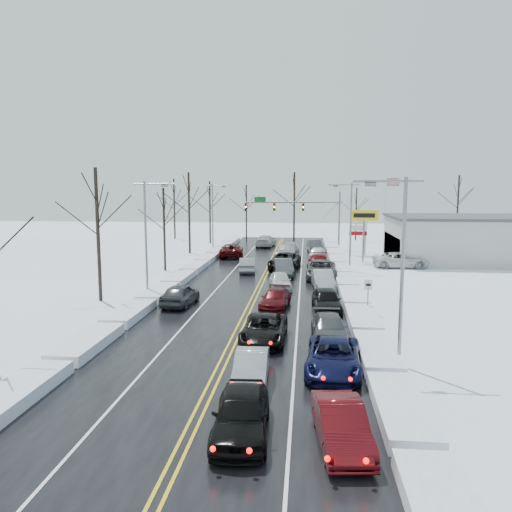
# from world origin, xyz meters

# --- Properties ---
(ground) EXTENTS (160.00, 160.00, 0.00)m
(ground) POSITION_xyz_m (0.00, 0.00, 0.00)
(ground) COLOR white
(ground) RESTS_ON ground
(road_surface) EXTENTS (14.00, 84.00, 0.01)m
(road_surface) POSITION_xyz_m (0.00, 2.00, 0.01)
(road_surface) COLOR black
(road_surface) RESTS_ON ground
(snow_bank_left) EXTENTS (1.86, 72.00, 0.58)m
(snow_bank_left) POSITION_xyz_m (-7.60, 2.00, 0.00)
(snow_bank_left) COLOR silver
(snow_bank_left) RESTS_ON ground
(snow_bank_right) EXTENTS (1.86, 72.00, 0.58)m
(snow_bank_right) POSITION_xyz_m (7.60, 2.00, 0.00)
(snow_bank_right) COLOR silver
(snow_bank_right) RESTS_ON ground
(traffic_signal_mast) EXTENTS (13.28, 0.39, 8.00)m
(traffic_signal_mast) POSITION_xyz_m (3.45, 27.99, 5.48)
(traffic_signal_mast) COLOR slate
(traffic_signal_mast) RESTS_ON ground
(tires_plus_sign) EXTENTS (3.20, 0.34, 6.00)m
(tires_plus_sign) POSITION_xyz_m (10.50, 15.99, 4.99)
(tires_plus_sign) COLOR slate
(tires_plus_sign) RESTS_ON ground
(used_vehicles_sign) EXTENTS (2.20, 0.22, 4.65)m
(used_vehicles_sign) POSITION_xyz_m (10.50, 22.00, 3.32)
(used_vehicles_sign) COLOR slate
(used_vehicles_sign) RESTS_ON ground
(speed_limit_sign) EXTENTS (0.55, 0.09, 2.35)m
(speed_limit_sign) POSITION_xyz_m (8.20, -8.00, 1.63)
(speed_limit_sign) COLOR slate
(speed_limit_sign) RESTS_ON ground
(flagpole) EXTENTS (1.87, 1.20, 10.00)m
(flagpole) POSITION_xyz_m (15.17, 30.00, 5.93)
(flagpole) COLOR silver
(flagpole) RESTS_ON ground
(dealership_building) EXTENTS (20.40, 12.40, 5.30)m
(dealership_building) POSITION_xyz_m (23.98, 18.00, 2.66)
(dealership_building) COLOR #B5B5B0
(dealership_building) RESTS_ON ground
(streetlight_se) EXTENTS (3.20, 0.25, 9.00)m
(streetlight_se) POSITION_xyz_m (8.30, -18.00, 5.31)
(streetlight_se) COLOR slate
(streetlight_se) RESTS_ON ground
(streetlight_ne) EXTENTS (3.20, 0.25, 9.00)m
(streetlight_ne) POSITION_xyz_m (8.30, 10.00, 5.31)
(streetlight_ne) COLOR slate
(streetlight_ne) RESTS_ON ground
(streetlight_sw) EXTENTS (3.20, 0.25, 9.00)m
(streetlight_sw) POSITION_xyz_m (-8.30, -4.00, 5.31)
(streetlight_sw) COLOR slate
(streetlight_sw) RESTS_ON ground
(streetlight_nw) EXTENTS (3.20, 0.25, 9.00)m
(streetlight_nw) POSITION_xyz_m (-8.30, 24.00, 5.31)
(streetlight_nw) COLOR slate
(streetlight_nw) RESTS_ON ground
(tree_left_b) EXTENTS (4.00, 4.00, 10.00)m
(tree_left_b) POSITION_xyz_m (-11.50, -6.00, 6.99)
(tree_left_b) COLOR #2D231C
(tree_left_b) RESTS_ON ground
(tree_left_c) EXTENTS (3.40, 3.40, 8.50)m
(tree_left_c) POSITION_xyz_m (-10.50, 8.00, 5.94)
(tree_left_c) COLOR #2D231C
(tree_left_c) RESTS_ON ground
(tree_left_d) EXTENTS (4.20, 4.20, 10.50)m
(tree_left_d) POSITION_xyz_m (-11.20, 22.00, 7.33)
(tree_left_d) COLOR #2D231C
(tree_left_d) RESTS_ON ground
(tree_left_e) EXTENTS (3.80, 3.80, 9.50)m
(tree_left_e) POSITION_xyz_m (-10.80, 34.00, 6.64)
(tree_left_e) COLOR #2D231C
(tree_left_e) RESTS_ON ground
(tree_far_a) EXTENTS (4.00, 4.00, 10.00)m
(tree_far_a) POSITION_xyz_m (-18.00, 40.00, 6.99)
(tree_far_a) COLOR #2D231C
(tree_far_a) RESTS_ON ground
(tree_far_b) EXTENTS (3.60, 3.60, 9.00)m
(tree_far_b) POSITION_xyz_m (-6.00, 41.00, 6.29)
(tree_far_b) COLOR #2D231C
(tree_far_b) RESTS_ON ground
(tree_far_c) EXTENTS (4.40, 4.40, 11.00)m
(tree_far_c) POSITION_xyz_m (2.00, 39.00, 7.68)
(tree_far_c) COLOR #2D231C
(tree_far_c) RESTS_ON ground
(tree_far_d) EXTENTS (3.40, 3.40, 8.50)m
(tree_far_d) POSITION_xyz_m (12.00, 40.50, 5.94)
(tree_far_d) COLOR #2D231C
(tree_far_d) RESTS_ON ground
(tree_far_e) EXTENTS (4.20, 4.20, 10.50)m
(tree_far_e) POSITION_xyz_m (28.00, 41.00, 7.33)
(tree_far_e) COLOR #2D231C
(tree_far_e) RESTS_ON ground
(queued_car_0) EXTENTS (2.11, 4.79, 1.60)m
(queued_car_0) POSITION_xyz_m (1.82, -25.56, 0.00)
(queued_car_0) COLOR black
(queued_car_0) RESTS_ON ground
(queued_car_1) EXTENTS (1.57, 4.15, 1.35)m
(queued_car_1) POSITION_xyz_m (1.65, -20.79, 0.00)
(queued_car_1) COLOR #A2A5AA
(queued_car_1) RESTS_ON ground
(queued_car_2) EXTENTS (2.49, 5.24, 1.44)m
(queued_car_2) POSITION_xyz_m (1.71, -14.89, 0.00)
(queued_car_2) COLOR black
(queued_car_2) RESTS_ON ground
(queued_car_3) EXTENTS (2.28, 4.72, 1.32)m
(queued_car_3) POSITION_xyz_m (1.85, -6.99, 0.00)
(queued_car_3) COLOR #43090B
(queued_car_3) RESTS_ON ground
(queued_car_4) EXTENTS (2.28, 4.52, 1.48)m
(queued_car_4) POSITION_xyz_m (1.85, -0.45, 0.00)
(queued_car_4) COLOR silver
(queued_car_4) RESTS_ON ground
(queued_car_5) EXTENTS (2.32, 5.13, 1.63)m
(queued_car_5) POSITION_xyz_m (1.81, 6.19, 0.00)
(queued_car_5) COLOR #414346
(queued_car_5) RESTS_ON ground
(queued_car_6) EXTENTS (3.55, 6.43, 1.70)m
(queued_car_6) POSITION_xyz_m (1.74, 10.36, 0.00)
(queued_car_6) COLOR black
(queued_car_6) RESTS_ON ground
(queued_car_7) EXTENTS (3.03, 6.12, 1.71)m
(queued_car_7) POSITION_xyz_m (1.74, 18.56, 0.00)
(queued_car_7) COLOR #9DA0A5
(queued_car_7) RESTS_ON ground
(queued_car_8) EXTENTS (2.16, 4.71, 1.57)m
(queued_car_8) POSITION_xyz_m (1.87, 23.03, 0.00)
(queued_car_8) COLOR white
(queued_car_8) RESTS_ON ground
(queued_car_9) EXTENTS (2.00, 4.49, 1.43)m
(queued_car_9) POSITION_xyz_m (5.22, -25.87, 0.00)
(queued_car_9) COLOR #520B0F
(queued_car_9) RESTS_ON ground
(queued_car_10) EXTENTS (2.80, 5.50, 1.49)m
(queued_car_10) POSITION_xyz_m (5.30, -19.25, 0.00)
(queued_car_10) COLOR black
(queued_car_10) RESTS_ON ground
(queued_car_11) EXTENTS (2.12, 4.83, 1.38)m
(queued_car_11) POSITION_xyz_m (5.34, -14.26, 0.00)
(queued_car_11) COLOR #434648
(queued_car_11) RESTS_ON ground
(queued_car_12) EXTENTS (2.18, 4.76, 1.58)m
(queued_car_12) POSITION_xyz_m (5.44, -7.56, 0.00)
(queued_car_12) COLOR black
(queued_car_12) RESTS_ON ground
(queued_car_13) EXTENTS (2.03, 4.85, 1.56)m
(queued_car_13) POSITION_xyz_m (5.44, 0.27, 0.00)
(queued_car_13) COLOR #A0A2A7
(queued_car_13) RESTS_ON ground
(queued_car_14) EXTENTS (2.94, 6.17, 1.70)m
(queued_car_14) POSITION_xyz_m (5.44, 5.13, 0.00)
(queued_car_14) COLOR #434649
(queued_car_14) RESTS_ON ground
(queued_car_15) EXTENTS (2.29, 5.50, 1.59)m
(queued_car_15) POSITION_xyz_m (5.35, 10.10, 0.00)
(queued_car_15) COLOR #530B0D
(queued_car_15) RESTS_ON ground
(queued_car_16) EXTENTS (2.28, 4.50, 1.47)m
(queued_car_16) POSITION_xyz_m (5.29, 17.95, 0.00)
(queued_car_16) COLOR white
(queued_car_16) RESTS_ON ground
(queued_car_17) EXTENTS (2.18, 4.99, 1.59)m
(queued_car_17) POSITION_xyz_m (5.13, 24.63, 0.00)
(queued_car_17) COLOR #383B3D
(queued_car_17) RESTS_ON ground
(oncoming_car_0) EXTENTS (2.02, 4.61, 1.47)m
(oncoming_car_0) POSITION_xyz_m (-1.93, 7.97, 0.00)
(oncoming_car_0) COLOR gray
(oncoming_car_0) RESTS_ON ground
(oncoming_car_1) EXTENTS (3.41, 6.29, 1.67)m
(oncoming_car_1) POSITION_xyz_m (-5.20, 18.86, 0.00)
(oncoming_car_1) COLOR #440909
(oncoming_car_1) RESTS_ON ground
(oncoming_car_2) EXTENTS (2.92, 6.05, 1.70)m
(oncoming_car_2) POSITION_xyz_m (-1.88, 30.22, 0.00)
(oncoming_car_2) COLOR #BBBABD
(oncoming_car_2) RESTS_ON ground
(oncoming_car_3) EXTENTS (2.27, 4.81, 1.59)m
(oncoming_car_3) POSITION_xyz_m (-5.12, -6.83, 0.00)
(oncoming_car_3) COLOR #383B3D
(oncoming_car_3) RESTS_ON ground
(parked_car_0) EXTENTS (6.03, 3.07, 1.63)m
(parked_car_0) POSITION_xyz_m (14.14, 12.52, 0.00)
(parked_car_0) COLOR silver
(parked_car_0) RESTS_ON ground
(parked_car_1) EXTENTS (2.28, 4.88, 1.38)m
(parked_car_1) POSITION_xyz_m (17.07, 15.89, 0.00)
(parked_car_1) COLOR #464A4C
(parked_car_1) RESTS_ON ground
(parked_car_2) EXTENTS (1.87, 4.15, 1.38)m
(parked_car_2) POSITION_xyz_m (15.18, 22.86, 0.00)
(parked_car_2) COLOR black
(parked_car_2) RESTS_ON ground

